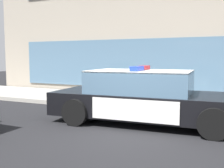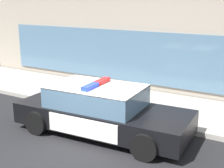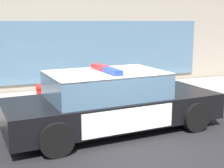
% 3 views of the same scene
% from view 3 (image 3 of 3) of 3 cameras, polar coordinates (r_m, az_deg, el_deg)
% --- Properties ---
extents(ground, '(48.00, 48.00, 0.00)m').
position_cam_3_polar(ground, '(6.50, 4.49, -11.42)').
color(ground, black).
extents(sidewalk, '(48.00, 3.08, 0.15)m').
position_cam_3_polar(sidewalk, '(9.96, -5.51, -2.88)').
color(sidewalk, '#A39E93').
rests_on(sidewalk, ground).
extents(police_cruiser, '(5.06, 2.32, 1.49)m').
position_cam_3_polar(police_cruiser, '(7.33, -0.07, -3.14)').
color(police_cruiser, black).
rests_on(police_cruiser, ground).
extents(fire_hydrant, '(0.34, 0.39, 0.73)m').
position_cam_3_polar(fire_hydrant, '(8.68, -12.72, -2.35)').
color(fire_hydrant, red).
rests_on(fire_hydrant, sidewalk).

